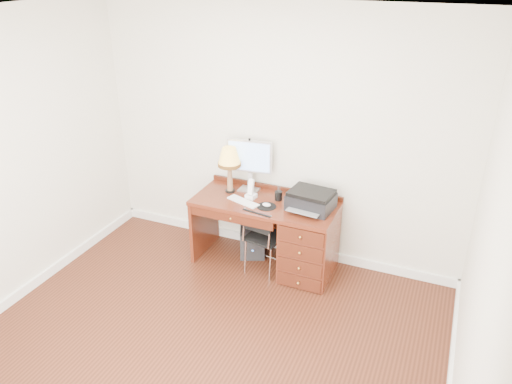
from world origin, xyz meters
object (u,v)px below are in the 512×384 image
at_px(monitor, 250,159).
at_px(leg_lamp, 229,160).
at_px(printer, 311,200).
at_px(desk, 294,236).
at_px(chair, 263,234).
at_px(phone, 251,193).
at_px(equipment_box, 252,242).

xyz_separation_m(monitor, leg_lamp, (-0.18, -0.13, 0.02)).
bearing_deg(printer, desk, -161.90).
height_order(monitor, printer, monitor).
bearing_deg(printer, chair, -148.69).
height_order(desk, phone, phone).
height_order(monitor, leg_lamp, monitor).
bearing_deg(chair, monitor, 138.54).
distance_m(desk, equipment_box, 0.58).
distance_m(desk, leg_lamp, 1.04).
bearing_deg(equipment_box, phone, -98.39).
height_order(phone, equipment_box, phone).
relative_size(printer, chair, 0.62).
bearing_deg(monitor, leg_lamp, -149.45).
bearing_deg(chair, printer, 34.26).
bearing_deg(desk, leg_lamp, 174.35).
distance_m(monitor, leg_lamp, 0.22).
relative_size(printer, leg_lamp, 0.93).
bearing_deg(desk, equipment_box, 169.35).
bearing_deg(leg_lamp, phone, -11.94).
bearing_deg(leg_lamp, printer, -2.60).
bearing_deg(chair, desk, 40.83).
relative_size(printer, equipment_box, 1.50).
bearing_deg(phone, monitor, 124.21).
distance_m(desk, printer, 0.46).
xyz_separation_m(desk, printer, (0.16, 0.03, 0.43)).
distance_m(chair, equipment_box, 0.47).
bearing_deg(printer, leg_lamp, -176.54).
height_order(desk, chair, chair).
height_order(desk, printer, printer).
xyz_separation_m(desk, leg_lamp, (-0.76, 0.08, 0.71)).
relative_size(desk, equipment_box, 4.79).
relative_size(phone, equipment_box, 0.68).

